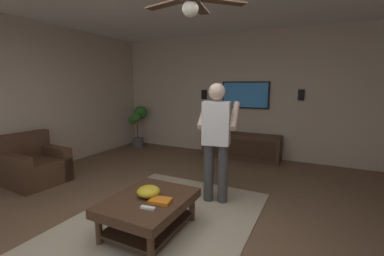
{
  "coord_description": "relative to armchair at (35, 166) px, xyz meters",
  "views": [
    {
      "loc": [
        -2.03,
        -1.41,
        1.62
      ],
      "look_at": [
        1.38,
        0.29,
        0.98
      ],
      "focal_mm": 24.15,
      "sensor_mm": 36.0,
      "label": 1
    }
  ],
  "objects": [
    {
      "name": "ceiling_fan",
      "position": [
        -0.13,
        -2.96,
        2.14
      ],
      "size": [
        1.18,
        1.09,
        0.46
      ],
      "color": "#4C3828"
    },
    {
      "name": "remote_black",
      "position": [
        -0.28,
        -2.58,
        0.13
      ],
      "size": [
        0.13,
        0.15,
        0.02
      ],
      "primitive_type": "cube",
      "rotation": [
        0.0,
        0.0,
        4.06
      ],
      "color": "black",
      "rests_on": "coffee_table"
    },
    {
      "name": "wall_speaker_right",
      "position": [
        3.2,
        -1.65,
        1.1
      ],
      "size": [
        0.06,
        0.12,
        0.22
      ],
      "primitive_type": "cube",
      "color": "black"
    },
    {
      "name": "ground_plane",
      "position": [
        -0.48,
        -2.76,
        -0.28
      ],
      "size": [
        8.9,
        8.9,
        0.0
      ],
      "primitive_type": "plane",
      "color": "brown"
    },
    {
      "name": "vase_round",
      "position": [
        2.9,
        -2.28,
        0.38
      ],
      "size": [
        0.22,
        0.22,
        0.22
      ],
      "primitive_type": "sphere",
      "color": "teal",
      "rests_on": "media_console"
    },
    {
      "name": "wall_back_tv",
      "position": [
        3.28,
        -2.76,
        1.09
      ],
      "size": [
        0.1,
        6.74,
        2.75
      ],
      "primitive_type": "cube",
      "color": "#BCA893",
      "rests_on": "ground"
    },
    {
      "name": "tv",
      "position": [
        3.18,
        -2.65,
        1.11
      ],
      "size": [
        0.05,
        1.05,
        0.59
      ],
      "rotation": [
        0.0,
        0.0,
        3.14
      ],
      "color": "black"
    },
    {
      "name": "coffee_table",
      "position": [
        -0.36,
        -2.56,
        0.02
      ],
      "size": [
        1.0,
        0.8,
        0.4
      ],
      "color": "#422B1C",
      "rests_on": "ground"
    },
    {
      "name": "armchair",
      "position": [
        0.0,
        0.0,
        0.0
      ],
      "size": [
        0.86,
        0.87,
        0.82
      ],
      "rotation": [
        0.0,
        0.0,
        -1.64
      ],
      "color": "#472D1E",
      "rests_on": "ground"
    },
    {
      "name": "remote_white",
      "position": [
        -0.57,
        -2.71,
        0.13
      ],
      "size": [
        0.06,
        0.15,
        0.02
      ],
      "primitive_type": "cube",
      "rotation": [
        0.0,
        0.0,
        4.85
      ],
      "color": "white",
      "rests_on": "coffee_table"
    },
    {
      "name": "bowl",
      "position": [
        -0.32,
        -2.54,
        0.18
      ],
      "size": [
        0.26,
        0.26,
        0.12
      ],
      "primitive_type": "ellipsoid",
      "color": "gold",
      "rests_on": "coffee_table"
    },
    {
      "name": "wall_speaker_left",
      "position": [
        3.2,
        -3.8,
        1.13
      ],
      "size": [
        0.06,
        0.12,
        0.22
      ],
      "primitive_type": "cube",
      "color": "black"
    },
    {
      "name": "potted_plant_tall",
      "position": [
        2.8,
        0.05,
        0.4
      ],
      "size": [
        0.56,
        0.37,
        1.06
      ],
      "color": "#4C4C51",
      "rests_on": "ground"
    },
    {
      "name": "media_console",
      "position": [
        2.94,
        -2.65,
        -0.0
      ],
      "size": [
        0.45,
        1.7,
        0.55
      ],
      "rotation": [
        0.0,
        0.0,
        3.14
      ],
      "color": "#422B1C",
      "rests_on": "ground"
    },
    {
      "name": "person_standing",
      "position": [
        0.69,
        -2.94,
        0.65
      ],
      "size": [
        0.6,
        0.61,
        1.64
      ],
      "rotation": [
        0.0,
        0.0,
        0.19
      ],
      "color": "#3F3F3F",
      "rests_on": "ground"
    },
    {
      "name": "book",
      "position": [
        -0.39,
        -2.74,
        0.14
      ],
      "size": [
        0.19,
        0.24,
        0.04
      ],
      "primitive_type": "cube",
      "rotation": [
        0.0,
        0.0,
        4.87
      ],
      "color": "orange",
      "rests_on": "coffee_table"
    },
    {
      "name": "area_rug",
      "position": [
        -0.16,
        -2.56,
        -0.27
      ],
      "size": [
        2.76,
        2.05,
        0.01
      ],
      "primitive_type": "cube",
      "color": "tan",
      "rests_on": "ground"
    }
  ]
}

